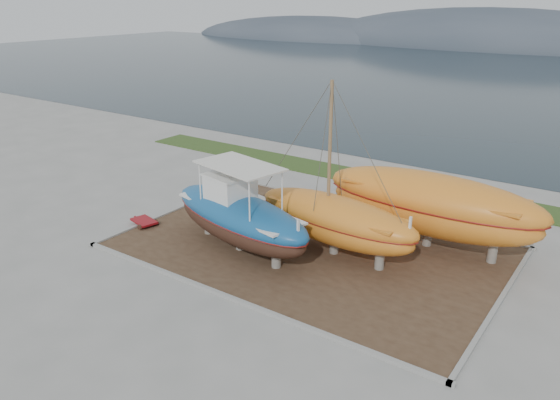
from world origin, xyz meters
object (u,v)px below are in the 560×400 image
Objects in this scene: orange_sailboat at (337,172)px; red_trailer at (144,223)px; blue_caique at (239,208)px; white_dinghy at (243,204)px; orange_bare_hull at (430,212)px.

orange_sailboat reaches higher than red_trailer.
blue_caique reaches higher than red_trailer.
blue_caique is 2.14× the size of white_dinghy.
white_dinghy is 0.49× the size of orange_sailboat.
white_dinghy is 7.70m from orange_sailboat.
blue_caique is 1.04× the size of orange_sailboat.
red_trailer is at bearing -162.20° from blue_caique.
blue_caique is 0.83× the size of orange_bare_hull.
orange_sailboat is at bearing -13.60° from white_dinghy.
white_dinghy is at bearing 174.15° from orange_sailboat.
white_dinghy is 0.39× the size of orange_bare_hull.
blue_caique reaches higher than white_dinghy.
blue_caique is at bearing -141.35° from orange_bare_hull.
orange_sailboat is 0.79× the size of orange_bare_hull.
white_dinghy is 1.91× the size of red_trailer.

